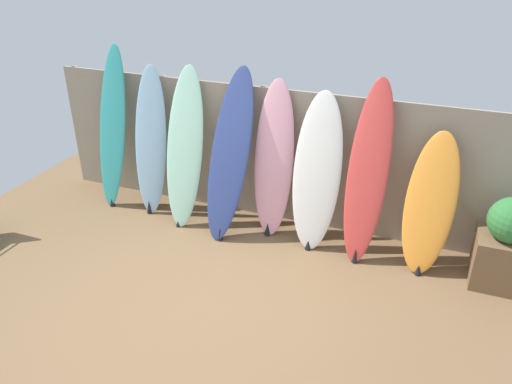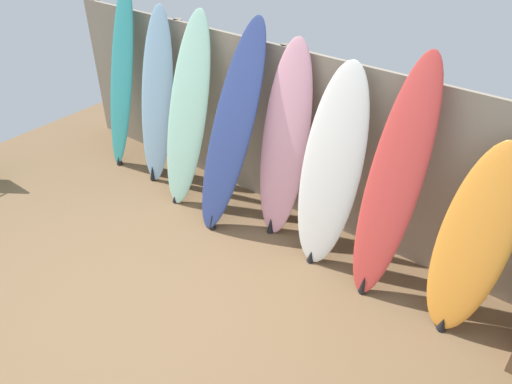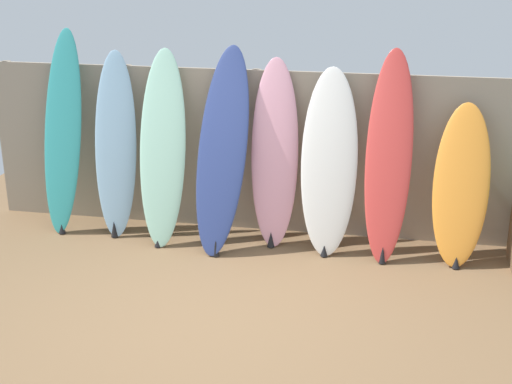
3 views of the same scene
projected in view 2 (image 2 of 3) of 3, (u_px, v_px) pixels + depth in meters
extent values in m
plane|color=brown|center=(146.00, 305.00, 4.40)|extent=(7.68, 7.68, 0.00)
cube|color=gray|center=(280.00, 131.00, 5.20)|extent=(6.08, 0.04, 1.80)
cylinder|color=gray|center=(107.00, 69.00, 6.69)|extent=(0.10, 0.10, 1.80)
cylinder|color=gray|center=(184.00, 96.00, 5.96)|extent=(0.10, 0.10, 1.80)
cylinder|color=gray|center=(283.00, 130.00, 5.23)|extent=(0.10, 0.10, 1.80)
cylinder|color=gray|center=(413.00, 175.00, 4.50)|extent=(0.10, 0.10, 1.80)
ellipsoid|color=teal|center=(121.00, 76.00, 5.92)|extent=(0.53, 0.61, 2.21)
cone|color=black|center=(119.00, 160.00, 6.35)|extent=(0.08, 0.08, 0.11)
ellipsoid|color=#8CB7D6|center=(157.00, 98.00, 5.66)|extent=(0.51, 0.53, 2.00)
cone|color=black|center=(153.00, 173.00, 6.04)|extent=(0.08, 0.08, 0.18)
ellipsoid|color=#9ED6BC|center=(188.00, 111.00, 5.33)|extent=(0.56, 0.76, 2.03)
cone|color=black|center=(175.00, 197.00, 5.67)|extent=(0.08, 0.08, 0.10)
ellipsoid|color=navy|center=(232.00, 128.00, 4.95)|extent=(0.62, 0.91, 2.08)
cone|color=black|center=(212.00, 222.00, 5.24)|extent=(0.08, 0.08, 0.16)
ellipsoid|color=pink|center=(285.00, 142.00, 4.83)|extent=(0.54, 0.54, 1.96)
cone|color=black|center=(271.00, 225.00, 5.20)|extent=(0.08, 0.08, 0.17)
ellipsoid|color=white|center=(331.00, 168.00, 4.49)|extent=(0.60, 0.59, 1.90)
cone|color=black|center=(311.00, 256.00, 4.83)|extent=(0.08, 0.08, 0.11)
ellipsoid|color=#D13D38|center=(394.00, 182.00, 4.14)|extent=(0.48, 0.71, 2.09)
cone|color=black|center=(363.00, 284.00, 4.48)|extent=(0.08, 0.08, 0.17)
ellipsoid|color=orange|center=(474.00, 240.00, 3.90)|extent=(0.59, 0.65, 1.59)
cone|color=black|center=(442.00, 324.00, 4.14)|extent=(0.08, 0.08, 0.12)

